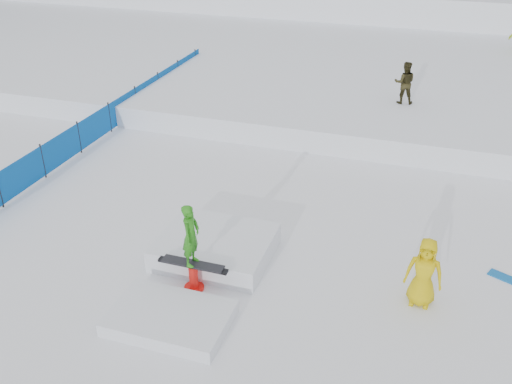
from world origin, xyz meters
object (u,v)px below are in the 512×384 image
(walker_olive, at_px, (405,83))
(spectator_yellow, at_px, (424,272))
(safety_fence, at_px, (110,117))
(jib_rail_feature, at_px, (204,263))

(walker_olive, xyz_separation_m, spectator_yellow, (1.46, -10.34, -0.77))
(safety_fence, distance_m, walker_olive, 10.63)
(jib_rail_feature, bearing_deg, safety_fence, 133.67)
(safety_fence, xyz_separation_m, walker_olive, (9.77, 4.06, 1.01))
(walker_olive, relative_size, jib_rail_feature, 0.35)
(spectator_yellow, height_order, jib_rail_feature, jib_rail_feature)
(walker_olive, xyz_separation_m, jib_rail_feature, (-3.30, -10.84, -1.26))
(safety_fence, bearing_deg, walker_olive, 22.57)
(walker_olive, relative_size, spectator_yellow, 0.96)
(safety_fence, distance_m, jib_rail_feature, 9.37)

